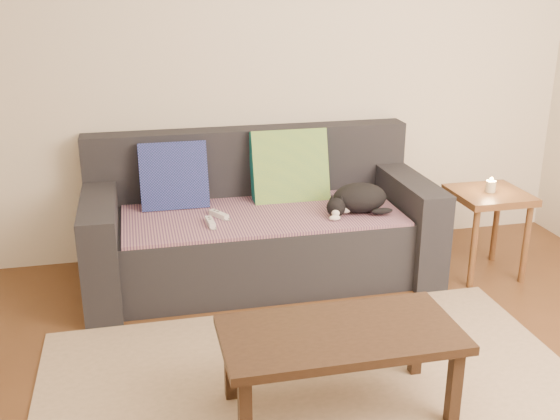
{
  "coord_description": "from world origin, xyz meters",
  "views": [
    {
      "loc": [
        -0.72,
        -2.18,
        1.78
      ],
      "look_at": [
        0.05,
        1.2,
        0.55
      ],
      "focal_mm": 42.0,
      "sensor_mm": 36.0,
      "label": 1
    }
  ],
  "objects_px": {
    "cat": "(358,199)",
    "wii_remote_b": "(210,222)",
    "side_table": "(488,207)",
    "coffee_table": "(340,341)",
    "sofa": "(259,227)",
    "wii_remote_a": "(219,215)"
  },
  "relations": [
    {
      "from": "wii_remote_a",
      "to": "side_table",
      "type": "bearing_deg",
      "value": -126.63
    },
    {
      "from": "wii_remote_a",
      "to": "sofa",
      "type": "bearing_deg",
      "value": -96.71
    },
    {
      "from": "sofa",
      "to": "cat",
      "type": "height_order",
      "value": "sofa"
    },
    {
      "from": "cat",
      "to": "side_table",
      "type": "xyz_separation_m",
      "value": [
        0.82,
        -0.11,
        -0.08
      ]
    },
    {
      "from": "coffee_table",
      "to": "wii_remote_a",
      "type": "bearing_deg",
      "value": 103.27
    },
    {
      "from": "sofa",
      "to": "wii_remote_b",
      "type": "xyz_separation_m",
      "value": [
        -0.33,
        -0.23,
        0.15
      ]
    },
    {
      "from": "sofa",
      "to": "wii_remote_b",
      "type": "height_order",
      "value": "sofa"
    },
    {
      "from": "sofa",
      "to": "coffee_table",
      "type": "height_order",
      "value": "sofa"
    },
    {
      "from": "cat",
      "to": "wii_remote_b",
      "type": "xyz_separation_m",
      "value": [
        -0.9,
        -0.02,
        -0.07
      ]
    },
    {
      "from": "sofa",
      "to": "wii_remote_b",
      "type": "distance_m",
      "value": 0.43
    },
    {
      "from": "wii_remote_a",
      "to": "cat",
      "type": "bearing_deg",
      "value": -126.14
    },
    {
      "from": "side_table",
      "to": "sofa",
      "type": "bearing_deg",
      "value": 167.09
    },
    {
      "from": "wii_remote_b",
      "to": "cat",
      "type": "bearing_deg",
      "value": -92.2
    },
    {
      "from": "cat",
      "to": "wii_remote_b",
      "type": "height_order",
      "value": "cat"
    },
    {
      "from": "cat",
      "to": "side_table",
      "type": "height_order",
      "value": "cat"
    },
    {
      "from": "wii_remote_b",
      "to": "sofa",
      "type": "bearing_deg",
      "value": -58.64
    },
    {
      "from": "wii_remote_a",
      "to": "wii_remote_b",
      "type": "distance_m",
      "value": 0.14
    },
    {
      "from": "wii_remote_a",
      "to": "coffee_table",
      "type": "bearing_deg",
      "value": 163.8
    },
    {
      "from": "sofa",
      "to": "coffee_table",
      "type": "bearing_deg",
      "value": -87.74
    },
    {
      "from": "wii_remote_b",
      "to": "coffee_table",
      "type": "distance_m",
      "value": 1.3
    },
    {
      "from": "wii_remote_b",
      "to": "wii_remote_a",
      "type": "bearing_deg",
      "value": -32.38
    },
    {
      "from": "side_table",
      "to": "coffee_table",
      "type": "xyz_separation_m",
      "value": [
        -1.33,
        -1.15,
        -0.1
      ]
    }
  ]
}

